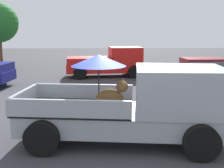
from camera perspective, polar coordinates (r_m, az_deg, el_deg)
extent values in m
plane|color=#38383D|center=(7.34, 2.01, -11.39)|extent=(80.00, 80.00, 0.00)
cylinder|color=black|center=(8.26, 14.62, -6.26)|extent=(0.83, 0.37, 0.80)
cylinder|color=black|center=(6.45, 17.68, -11.29)|extent=(0.83, 0.37, 0.80)
cylinder|color=black|center=(8.38, -9.79, -5.83)|extent=(0.83, 0.37, 0.80)
cylinder|color=black|center=(6.60, -14.00, -10.59)|extent=(0.83, 0.37, 0.80)
cube|color=#9EA3AD|center=(7.15, 2.04, -7.15)|extent=(5.17, 2.35, 0.50)
cube|color=#9EA3AD|center=(7.03, 13.56, -1.08)|extent=(2.30, 2.08, 1.08)
cube|color=#4C606B|center=(7.22, 21.48, 0.39)|extent=(0.25, 1.72, 0.64)
cube|color=black|center=(7.20, -7.16, -4.76)|extent=(2.99, 2.14, 0.06)
cube|color=#9EA3AD|center=(8.03, -5.89, -1.45)|extent=(2.79, 0.41, 0.40)
cube|color=#9EA3AD|center=(6.28, -8.88, -4.94)|extent=(2.79, 0.41, 0.40)
cube|color=#9EA3AD|center=(7.53, -17.32, -2.68)|extent=(0.31, 1.84, 0.40)
ellipsoid|color=brown|center=(6.79, -0.50, -3.11)|extent=(0.71, 0.39, 0.52)
sphere|color=brown|center=(6.70, 2.05, -0.50)|extent=(0.31, 0.31, 0.28)
cone|color=brown|center=(6.75, 2.09, 0.80)|extent=(0.10, 0.10, 0.12)
cone|color=brown|center=(6.59, 2.03, 0.56)|extent=(0.10, 0.10, 0.12)
cylinder|color=black|center=(6.82, -2.68, -0.58)|extent=(0.03, 0.03, 1.09)
cone|color=#1E33B7|center=(6.72, -2.73, 4.84)|extent=(1.46, 1.46, 0.28)
cylinder|color=black|center=(18.57, 3.36, 3.28)|extent=(0.78, 0.33, 0.76)
cylinder|color=black|center=(16.72, 4.56, 2.45)|extent=(0.78, 0.33, 0.76)
cylinder|color=black|center=(18.25, -6.58, 3.10)|extent=(0.78, 0.33, 0.76)
cylinder|color=black|center=(16.37, -6.48, 2.23)|extent=(0.78, 0.33, 0.76)
cube|color=red|center=(17.38, -1.26, 3.35)|extent=(4.95, 2.23, 0.50)
cube|color=red|center=(17.47, 2.67, 5.85)|extent=(2.06, 1.97, 1.00)
cube|color=red|center=(17.26, -4.58, 4.77)|extent=(2.85, 2.04, 0.40)
cylinder|color=black|center=(16.05, -21.34, 1.40)|extent=(0.78, 0.32, 0.76)
cylinder|color=black|center=(14.82, 13.61, 0.92)|extent=(0.66, 0.23, 0.66)
cylinder|color=black|center=(16.49, 11.90, 1.96)|extent=(0.66, 0.23, 0.66)
cylinder|color=black|center=(17.37, 20.55, 1.94)|extent=(0.66, 0.23, 0.66)
cube|color=maroon|center=(16.03, 17.40, 2.25)|extent=(4.33, 1.83, 0.52)
cube|color=maroon|center=(16.01, 17.83, 4.02)|extent=(2.12, 1.63, 0.56)
cube|color=#4C606B|center=(16.01, 17.83, 4.02)|extent=(2.07, 1.71, 0.32)
cylinder|color=brown|center=(22.17, -21.68, 5.84)|extent=(0.32, 0.32, 2.37)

